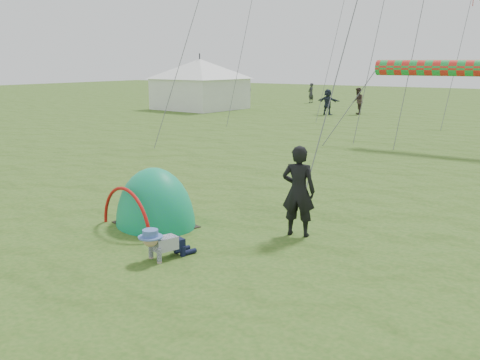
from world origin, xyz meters
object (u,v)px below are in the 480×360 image
Objects in this scene: event_marquee at (200,82)px; crawling_toddler at (162,243)px; popup_tent at (156,225)px; standing_adult at (298,191)px.

crawling_toddler is at bearing -48.88° from event_marquee.
standing_adult is at bearing 35.56° from popup_tent.
event_marquee is at bearing 143.99° from crawling_toddler.
popup_tent is 0.44× the size of event_marquee.
standing_adult is at bearing -43.86° from event_marquee.
popup_tent is at bearing -49.53° from event_marquee.
standing_adult is at bearing 78.74° from crawling_toddler.
popup_tent reaches higher than crawling_toddler.
standing_adult reaches higher than crawling_toddler.
event_marquee reaches higher than crawling_toddler.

